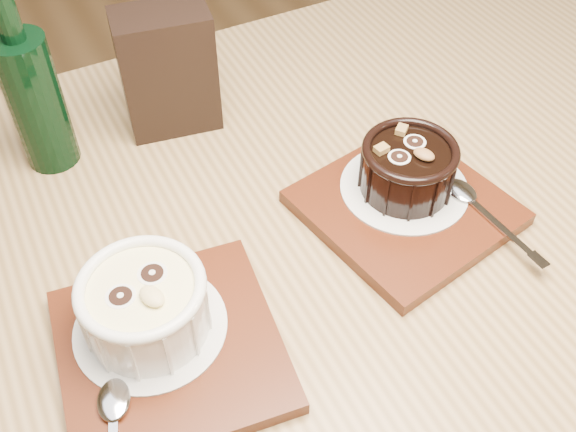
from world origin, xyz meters
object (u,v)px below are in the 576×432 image
object	(u,v)px
table	(279,321)
tray_left	(171,350)
tray_right	(405,208)
condiment_stand	(168,71)
ramekin_dark	(408,166)
ramekin_white	(145,304)
green_bottle	(35,98)

from	to	relation	value
table	tray_left	xyz separation A→B (m)	(-0.12, -0.04, 0.10)
table	tray_left	world-z (taller)	tray_left
tray_left	tray_right	distance (m)	0.27
condiment_stand	ramekin_dark	bearing A→B (deg)	-54.62
tray_left	ramekin_white	bearing A→B (deg)	107.80
tray_right	ramekin_dark	world-z (taller)	ramekin_dark
table	ramekin_white	xyz separation A→B (m)	(-0.13, -0.02, 0.14)
condiment_stand	green_bottle	world-z (taller)	green_bottle
tray_right	table	bearing A→B (deg)	-179.03
table	tray_right	bearing A→B (deg)	0.97
ramekin_dark	green_bottle	bearing A→B (deg)	118.90
ramekin_dark	condiment_stand	world-z (taller)	condiment_stand
condiment_stand	green_bottle	distance (m)	0.14
tray_right	ramekin_dark	distance (m)	0.04
ramekin_dark	green_bottle	xyz separation A→B (m)	(-0.30, 0.23, 0.03)
tray_left	condiment_stand	bearing A→B (deg)	67.96
ramekin_dark	condiment_stand	size ratio (longest dim) A/B	0.68
ramekin_white	green_bottle	bearing A→B (deg)	74.99
ramekin_dark	green_bottle	size ratio (longest dim) A/B	0.46
condiment_stand	green_bottle	bearing A→B (deg)	178.42
condiment_stand	ramekin_white	bearing A→B (deg)	-115.16
tray_left	ramekin_white	distance (m)	0.05
ramekin_white	tray_right	size ratio (longest dim) A/B	0.59
table	green_bottle	world-z (taller)	green_bottle
table	condiment_stand	xyz separation A→B (m)	(-0.01, 0.25, 0.16)
table	tray_right	size ratio (longest dim) A/B	6.73
table	tray_left	size ratio (longest dim) A/B	6.73
condiment_stand	table	bearing A→B (deg)	-88.52
tray_right	tray_left	bearing A→B (deg)	-170.68
ramekin_white	condiment_stand	distance (m)	0.29
tray_right	condiment_stand	bearing A→B (deg)	121.74
ramekin_white	tray_right	bearing A→B (deg)	-14.08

